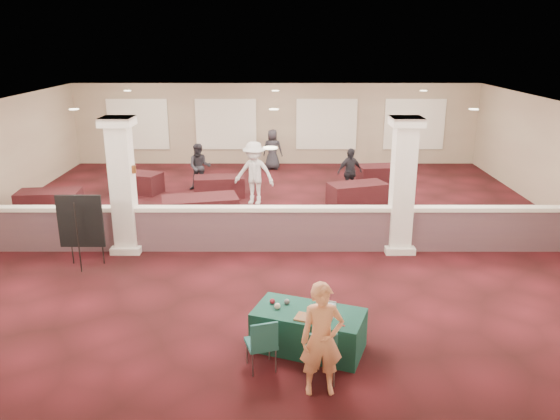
{
  "coord_description": "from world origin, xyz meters",
  "views": [
    {
      "loc": [
        0.16,
        -13.74,
        4.89
      ],
      "look_at": [
        0.16,
        -2.0,
        1.18
      ],
      "focal_mm": 35.0,
      "sensor_mm": 36.0,
      "label": 1
    }
  ],
  "objects_px": {
    "far_table_front_center": "(200,211)",
    "far_table_back_right": "(383,175)",
    "far_table_front_right": "(357,194)",
    "conf_chair_main": "(322,352)",
    "attendee_a": "(200,167)",
    "attendee_c": "(350,172)",
    "far_table_front_left": "(50,203)",
    "conf_chair_side": "(262,341)",
    "attendee_b": "(254,173)",
    "woman": "(322,340)",
    "easel_board": "(81,222)",
    "far_table_back_center": "(219,186)",
    "far_table_back_left": "(137,182)",
    "attendee_d": "(273,149)",
    "near_table": "(309,330)"
  },
  "relations": [
    {
      "from": "far_table_front_center",
      "to": "far_table_back_right",
      "type": "distance_m",
      "value": 7.17
    },
    {
      "from": "far_table_front_center",
      "to": "far_table_front_right",
      "type": "relative_size",
      "value": 1.16
    },
    {
      "from": "conf_chair_main",
      "to": "attendee_a",
      "type": "xyz_separation_m",
      "value": [
        -3.29,
        10.79,
        0.25
      ]
    },
    {
      "from": "far_table_back_right",
      "to": "attendee_c",
      "type": "height_order",
      "value": "attendee_c"
    },
    {
      "from": "far_table_front_left",
      "to": "attendee_a",
      "type": "distance_m",
      "value": 4.82
    },
    {
      "from": "conf_chair_side",
      "to": "attendee_b",
      "type": "bearing_deg",
      "value": 76.31
    },
    {
      "from": "conf_chair_side",
      "to": "woman",
      "type": "bearing_deg",
      "value": -47.82
    },
    {
      "from": "easel_board",
      "to": "far_table_back_center",
      "type": "bearing_deg",
      "value": 67.59
    },
    {
      "from": "far_table_back_left",
      "to": "attendee_b",
      "type": "height_order",
      "value": "attendee_b"
    },
    {
      "from": "conf_chair_side",
      "to": "attendee_d",
      "type": "height_order",
      "value": "attendee_d"
    },
    {
      "from": "easel_board",
      "to": "conf_chair_side",
      "type": "bearing_deg",
      "value": -44.02
    },
    {
      "from": "far_table_back_left",
      "to": "attendee_c",
      "type": "relative_size",
      "value": 1.05
    },
    {
      "from": "easel_board",
      "to": "attendee_c",
      "type": "bearing_deg",
      "value": 41.66
    },
    {
      "from": "far_table_back_center",
      "to": "attendee_c",
      "type": "xyz_separation_m",
      "value": [
        4.19,
        0.07,
        0.45
      ]
    },
    {
      "from": "far_table_front_right",
      "to": "far_table_back_center",
      "type": "height_order",
      "value": "far_table_front_right"
    },
    {
      "from": "conf_chair_main",
      "to": "far_table_front_center",
      "type": "xyz_separation_m",
      "value": [
        -2.76,
        7.09,
        -0.12
      ]
    },
    {
      "from": "easel_board",
      "to": "woman",
      "type": "bearing_deg",
      "value": -42.03
    },
    {
      "from": "conf_chair_side",
      "to": "attendee_a",
      "type": "xyz_separation_m",
      "value": [
        -2.42,
        10.49,
        0.26
      ]
    },
    {
      "from": "far_table_front_center",
      "to": "far_table_front_right",
      "type": "bearing_deg",
      "value": 22.65
    },
    {
      "from": "conf_chair_side",
      "to": "attendee_d",
      "type": "relative_size",
      "value": 0.56
    },
    {
      "from": "conf_chair_side",
      "to": "attendee_a",
      "type": "relative_size",
      "value": 0.56
    },
    {
      "from": "far_table_front_left",
      "to": "far_table_back_left",
      "type": "xyz_separation_m",
      "value": [
        1.91,
        2.39,
        -0.02
      ]
    },
    {
      "from": "far_table_front_center",
      "to": "far_table_back_left",
      "type": "distance_m",
      "value": 4.27
    },
    {
      "from": "easel_board",
      "to": "woman",
      "type": "height_order",
      "value": "woman"
    },
    {
      "from": "conf_chair_main",
      "to": "far_table_back_center",
      "type": "bearing_deg",
      "value": 103.26
    },
    {
      "from": "far_table_back_left",
      "to": "attendee_a",
      "type": "relative_size",
      "value": 1.04
    },
    {
      "from": "far_table_back_left",
      "to": "attendee_d",
      "type": "bearing_deg",
      "value": 36.58
    },
    {
      "from": "easel_board",
      "to": "attendee_b",
      "type": "bearing_deg",
      "value": 54.28
    },
    {
      "from": "far_table_front_right",
      "to": "attendee_a",
      "type": "xyz_separation_m",
      "value": [
        -5.02,
        1.82,
        0.43
      ]
    },
    {
      "from": "near_table",
      "to": "attendee_b",
      "type": "bearing_deg",
      "value": 118.77
    },
    {
      "from": "near_table",
      "to": "far_table_front_right",
      "type": "distance_m",
      "value": 8.25
    },
    {
      "from": "far_table_front_center",
      "to": "attendee_a",
      "type": "bearing_deg",
      "value": 98.07
    },
    {
      "from": "easel_board",
      "to": "attendee_a",
      "type": "height_order",
      "value": "easel_board"
    },
    {
      "from": "near_table",
      "to": "conf_chair_main",
      "type": "bearing_deg",
      "value": -61.44
    },
    {
      "from": "far_table_front_right",
      "to": "attendee_b",
      "type": "distance_m",
      "value": 3.2
    },
    {
      "from": "far_table_back_left",
      "to": "far_table_back_right",
      "type": "distance_m",
      "value": 8.37
    },
    {
      "from": "far_table_front_left",
      "to": "far_table_back_center",
      "type": "height_order",
      "value": "far_table_front_left"
    },
    {
      "from": "far_table_front_center",
      "to": "attendee_d",
      "type": "height_order",
      "value": "attendee_d"
    },
    {
      "from": "far_table_front_right",
      "to": "attendee_a",
      "type": "height_order",
      "value": "attendee_a"
    },
    {
      "from": "far_table_front_left",
      "to": "attendee_a",
      "type": "xyz_separation_m",
      "value": [
        3.98,
        2.69,
        0.43
      ]
    },
    {
      "from": "near_table",
      "to": "far_table_back_right",
      "type": "xyz_separation_m",
      "value": [
        3.11,
        10.47,
        0.01
      ]
    },
    {
      "from": "attendee_c",
      "to": "far_table_front_left",
      "type": "bearing_deg",
      "value": 166.25
    },
    {
      "from": "far_table_front_center",
      "to": "conf_chair_side",
      "type": "bearing_deg",
      "value": -74.43
    },
    {
      "from": "conf_chair_side",
      "to": "far_table_back_right",
      "type": "relative_size",
      "value": 0.51
    },
    {
      "from": "woman",
      "to": "attendee_a",
      "type": "relative_size",
      "value": 1.09
    },
    {
      "from": "conf_chair_main",
      "to": "conf_chair_side",
      "type": "bearing_deg",
      "value": 159.68
    },
    {
      "from": "woman",
      "to": "far_table_back_left",
      "type": "bearing_deg",
      "value": 112.19
    },
    {
      "from": "conf_chair_main",
      "to": "far_table_back_left",
      "type": "relative_size",
      "value": 0.55
    },
    {
      "from": "easel_board",
      "to": "attendee_c",
      "type": "xyz_separation_m",
      "value": [
        6.58,
        5.81,
        -0.29
      ]
    },
    {
      "from": "far_table_back_left",
      "to": "far_table_back_right",
      "type": "xyz_separation_m",
      "value": [
        8.32,
        0.92,
        0.01
      ]
    }
  ]
}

